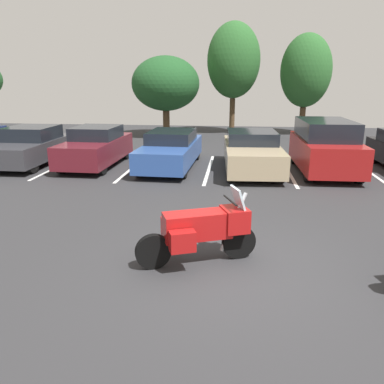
# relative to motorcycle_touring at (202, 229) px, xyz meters

# --- Properties ---
(ground) EXTENTS (44.00, 44.00, 0.10)m
(ground) POSITION_rel_motorcycle_touring_xyz_m (0.55, -0.17, -0.72)
(ground) COLOR #2D2D30
(motorcycle_touring) EXTENTS (2.17, 1.24, 1.40)m
(motorcycle_touring) POSITION_rel_motorcycle_touring_xyz_m (0.00, 0.00, 0.00)
(motorcycle_touring) COLOR black
(motorcycle_touring) RESTS_ON ground
(parking_stripes) EXTENTS (20.77, 4.99, 0.01)m
(parking_stripes) POSITION_rel_motorcycle_touring_xyz_m (-1.89, 7.80, -0.66)
(parking_stripes) COLOR silver
(parking_stripes) RESTS_ON ground
(car_charcoal) EXTENTS (1.92, 4.37, 1.47)m
(car_charcoal) POSITION_rel_motorcycle_touring_xyz_m (-7.55, 7.89, 0.05)
(car_charcoal) COLOR #38383D
(car_charcoal) RESTS_ON ground
(car_maroon) EXTENTS (1.83, 4.28, 1.51)m
(car_maroon) POSITION_rel_motorcycle_touring_xyz_m (-4.86, 7.90, 0.07)
(car_maroon) COLOR maroon
(car_maroon) RESTS_ON ground
(car_blue) EXTENTS (1.97, 4.85, 1.39)m
(car_blue) POSITION_rel_motorcycle_touring_xyz_m (-1.90, 7.93, 0.02)
(car_blue) COLOR #2D519E
(car_blue) RESTS_ON ground
(car_tan) EXTENTS (2.17, 4.80, 1.44)m
(car_tan) POSITION_rel_motorcycle_touring_xyz_m (1.17, 7.70, 0.03)
(car_tan) COLOR tan
(car_tan) RESTS_ON ground
(car_red) EXTENTS (1.96, 4.31, 1.87)m
(car_red) POSITION_rel_motorcycle_touring_xyz_m (3.78, 7.74, 0.27)
(car_red) COLOR maroon
(car_red) RESTS_ON ground
(tree_left) EXTENTS (2.98, 2.98, 5.88)m
(tree_left) POSITION_rel_motorcycle_touring_xyz_m (4.58, 17.95, 3.08)
(tree_left) COLOR #4C3823
(tree_left) RESTS_ON ground
(tree_rear) EXTENTS (3.89, 3.89, 4.58)m
(tree_rear) POSITION_rel_motorcycle_touring_xyz_m (-3.53, 16.15, 2.36)
(tree_rear) COLOR #4C3823
(tree_rear) RESTS_ON ground
(tree_far_right) EXTENTS (3.17, 3.17, 6.58)m
(tree_far_right) POSITION_rel_motorcycle_touring_xyz_m (0.31, 17.99, 3.68)
(tree_far_right) COLOR #4C3823
(tree_far_right) RESTS_ON ground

